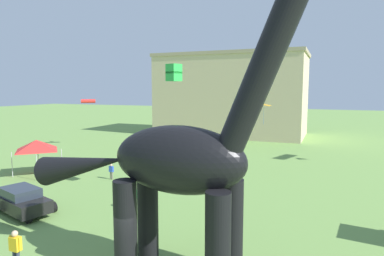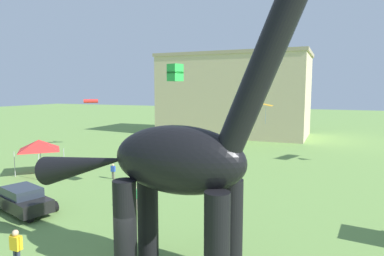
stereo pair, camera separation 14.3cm
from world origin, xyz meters
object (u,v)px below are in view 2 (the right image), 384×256
object	(u,v)px
person_vendor_side	(113,170)
festival_canopy_tent	(39,145)
parked_sedan_left	(22,200)
kite_mid_right	(266,105)
kite_trailing	(91,101)
dinosaur_sculpture	(177,160)
person_far_spectator	(16,245)
kite_mid_left	(175,73)
person_watching_child	(135,195)

from	to	relation	value
person_vendor_side	festival_canopy_tent	xyz separation A→B (m)	(-6.57, -1.20, 1.78)
parked_sedan_left	festival_canopy_tent	size ratio (longest dim) A/B	1.44
person_vendor_side	kite_mid_right	size ratio (longest dim) A/B	0.71
parked_sedan_left	kite_trailing	distance (m)	23.92
parked_sedan_left	kite_trailing	xyz separation A→B (m)	(-11.58, 20.35, 4.92)
parked_sedan_left	person_vendor_side	world-z (taller)	parked_sedan_left
dinosaur_sculpture	kite_trailing	bearing A→B (deg)	149.95
person_far_spectator	kite_mid_left	size ratio (longest dim) A/B	1.50
parked_sedan_left	person_watching_child	xyz separation A→B (m)	(5.74, 3.04, 0.08)
parked_sedan_left	festival_canopy_tent	bearing A→B (deg)	148.23
person_far_spectator	festival_canopy_tent	distance (m)	16.31
kite_mid_left	kite_trailing	bearing A→B (deg)	142.45
parked_sedan_left	kite_mid_left	bearing A→B (deg)	57.90
festival_canopy_tent	kite_mid_left	bearing A→B (deg)	-4.46
dinosaur_sculpture	person_watching_child	xyz separation A→B (m)	(-5.47, 5.60, -3.72)
parked_sedan_left	person_watching_child	world-z (taller)	parked_sedan_left
festival_canopy_tent	kite_mid_right	bearing A→B (deg)	23.64
parked_sedan_left	person_watching_child	distance (m)	6.50
dinosaur_sculpture	kite_mid_right	world-z (taller)	dinosaur_sculpture
person_vendor_side	person_far_spectator	world-z (taller)	person_far_spectator
dinosaur_sculpture	kite_mid_left	distance (m)	10.27
kite_trailing	kite_mid_left	distance (m)	23.57
person_watching_child	festival_canopy_tent	xyz separation A→B (m)	(-11.96, 4.05, 1.66)
person_vendor_side	kite_trailing	bearing A→B (deg)	35.18
festival_canopy_tent	kite_trailing	size ratio (longest dim) A/B	1.76
dinosaur_sculpture	festival_canopy_tent	xyz separation A→B (m)	(-17.43, 9.66, -2.06)
person_vendor_side	person_far_spectator	distance (m)	13.73
person_vendor_side	kite_trailing	size ratio (longest dim) A/B	0.70
kite_trailing	kite_mid_left	world-z (taller)	kite_mid_left
kite_mid_left	festival_canopy_tent	bearing A→B (deg)	175.54
parked_sedan_left	kite_mid_left	size ratio (longest dim) A/B	4.14
person_vendor_side	person_far_spectator	size ratio (longest dim) A/B	0.77
festival_canopy_tent	parked_sedan_left	bearing A→B (deg)	-48.78
person_watching_child	kite_trailing	xyz separation A→B (m)	(-17.32, 17.31, 4.84)
person_watching_child	kite_mid_right	xyz separation A→B (m)	(5.47, 11.69, 5.03)
dinosaur_sculpture	kite_mid_right	bearing A→B (deg)	105.08
kite_mid_right	person_watching_child	bearing A→B (deg)	-115.10
person_vendor_side	person_watching_child	distance (m)	7.53
person_watching_child	kite_mid_right	distance (m)	13.85
person_vendor_side	kite_mid_left	world-z (taller)	kite_mid_left
kite_mid_left	dinosaur_sculpture	bearing A→B (deg)	-64.02
person_watching_child	kite_mid_left	xyz separation A→B (m)	(1.26, 3.02, 7.38)
parked_sedan_left	person_far_spectator	world-z (taller)	person_far_spectator
dinosaur_sculpture	festival_canopy_tent	bearing A→B (deg)	166.12
kite_mid_left	person_far_spectator	bearing A→B (deg)	-100.44
dinosaur_sculpture	person_far_spectator	xyz separation A→B (m)	(-6.17, -2.05, -3.61)
person_vendor_side	festival_canopy_tent	bearing A→B (deg)	90.82
dinosaur_sculpture	person_vendor_side	xyz separation A→B (m)	(-10.86, 10.85, -3.84)
parked_sedan_left	person_far_spectator	size ratio (longest dim) A/B	2.77
parked_sedan_left	festival_canopy_tent	world-z (taller)	festival_canopy_tent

